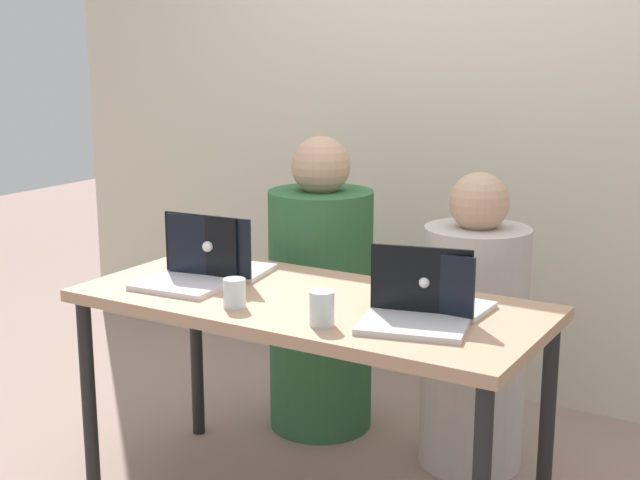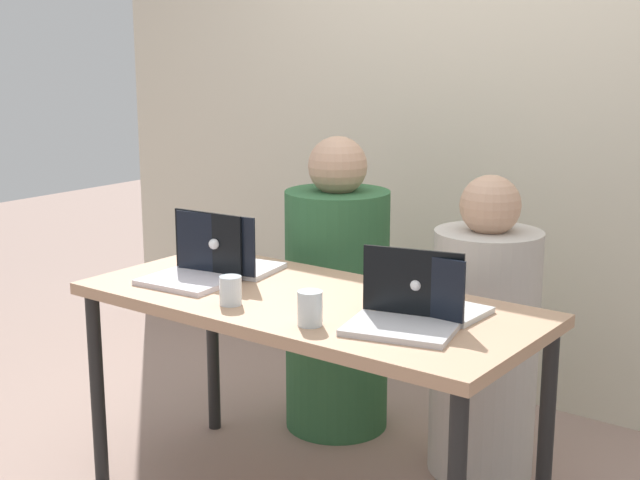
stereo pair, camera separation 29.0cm
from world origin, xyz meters
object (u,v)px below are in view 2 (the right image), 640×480
Objects in this scene: water_glass_left at (231,292)px; water_glass_right at (310,311)px; laptop_back_left at (228,259)px; laptop_front_left at (195,267)px; laptop_front_right at (405,312)px; person_on_left at (337,301)px; person_on_right at (484,343)px; laptop_back_right at (429,300)px.

water_glass_right is at bearing -2.74° from water_glass_left.
laptop_front_left is at bearing 74.88° from laptop_back_left.
water_glass_right is (0.33, -0.02, 0.01)m from water_glass_left.
laptop_back_left is at bearing 155.17° from laptop_front_right.
water_glass_right is (0.51, -0.85, 0.27)m from person_on_left.
water_glass_left is at bearing 54.78° from person_on_right.
person_on_left is at bearing -110.20° from laptop_back_left.
person_on_right is at bearing 60.06° from water_glass_left.
person_on_left reaches higher than laptop_back_left.
water_glass_right reaches higher than water_glass_left.
laptop_back_right is at bearing 92.46° from person_on_right.
water_glass_left is 0.33m from water_glass_right.
laptop_front_right is 1.14× the size of laptop_back_right.
person_on_right is 0.92m from water_glass_right.
water_glass_right is at bearing 118.31° from person_on_left.
laptop_back_right is 0.62m from water_glass_left.
water_glass_left is (-0.56, -0.13, -0.01)m from laptop_front_right.
laptop_back_right is at bearing 5.90° from laptop_front_left.
laptop_front_right is 3.42× the size of water_glass_right.
water_glass_right is (-0.15, -0.85, 0.31)m from person_on_right.
person_on_right is 3.15× the size of laptop_front_right.
laptop_front_left is 0.87× the size of laptop_back_left.
laptop_front_right reaches higher than water_glass_right.
water_glass_right is (-0.23, -0.15, -0.00)m from laptop_front_right.
laptop_front_left is at bearing 165.63° from laptop_front_right.
laptop_front_right reaches higher than laptop_back_right.
laptop_back_right is at bearing 78.31° from laptop_front_right.
person_on_left is 1.08× the size of person_on_right.
laptop_front_left reaches higher than water_glass_right.
person_on_right reaches higher than water_glass_right.
water_glass_left is (-0.55, -0.29, -0.00)m from laptop_back_right.
water_glass_left is at bearing 28.00° from laptop_back_right.
laptop_front_right is at bearing 93.16° from laptop_back_right.
person_on_right is at bearing 79.82° from water_glass_right.
person_on_right is (0.66, -0.00, -0.04)m from person_on_left.
water_glass_left is (-0.48, -0.83, 0.30)m from person_on_right.
person_on_left is 3.90× the size of laptop_back_right.
laptop_front_left reaches higher than laptop_back_left.
person_on_right reaches higher than laptop_front_right.
laptop_front_left is at bearing 166.33° from water_glass_right.
laptop_front_left is at bearing 10.85° from laptop_back_right.
laptop_front_right is at bearing 91.30° from person_on_right.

